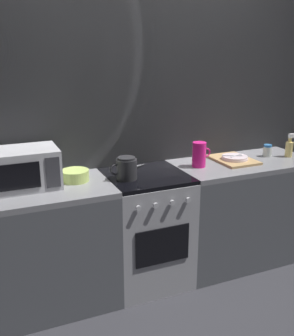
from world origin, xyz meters
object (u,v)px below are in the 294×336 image
Objects in this scene: mixing_bowl at (75,175)px; stove_unit at (146,229)px; kettle at (127,168)px; spray_bottle at (289,148)px; pitcher at (199,154)px; spice_jar at (267,151)px; dish_pile at (234,159)px; microwave at (24,168)px.

stove_unit is at bearing -7.44° from mixing_bowl.
spray_bottle reaches higher than kettle.
pitcher is 0.88m from spray_bottle.
spice_jar is 0.19m from spray_bottle.
kettle is 1.40× the size of spray_bottle.
spice_jar is (1.18, 0.05, 0.50)m from stove_unit.
kettle is at bearing -179.43° from spray_bottle.
dish_pile is (1.35, -0.03, -0.02)m from mixing_bowl.
spray_bottle reaches higher than pitcher.
microwave is at bearing 177.90° from pitcher.
spray_bottle is (0.52, -0.07, 0.06)m from dish_pile.
spray_bottle is at bearing -2.59° from microwave.
mixing_bowl is at bearing 172.56° from stove_unit.
dish_pile is (1.69, -0.03, -0.12)m from microwave.
mixing_bowl is at bearing 177.03° from spray_bottle.
mixing_bowl is (-0.35, 0.11, -0.04)m from kettle.
pitcher is (1.00, -0.05, 0.06)m from mixing_bowl.
spray_bottle is at bearing -7.80° from dish_pile.
spice_jar is (0.36, 0.01, 0.03)m from dish_pile.
kettle reaches higher than dish_pile.
spice_jar is at bearing 153.25° from spray_bottle.
spray_bottle is at bearing 0.57° from kettle.
stove_unit is 2.25× the size of dish_pile.
spice_jar is at bearing -0.47° from mixing_bowl.
pitcher is 0.50× the size of dish_pile.
spice_jar is at bearing -0.48° from microwave.
microwave is at bearing 179.52° from spice_jar.
kettle is at bearing -174.13° from pitcher.
dish_pile is at bearing 172.20° from spray_bottle.
pitcher is at bearing 176.66° from spray_bottle.
mixing_bowl is at bearing 178.92° from dish_pile.
pitcher is 1.90× the size of spice_jar.
spray_bottle reaches higher than dish_pile.
mixing_bowl is at bearing 177.36° from pitcher.
mixing_bowl is (-0.53, 0.07, 0.49)m from stove_unit.
kettle reaches higher than spice_jar.
mixing_bowl is 1.00× the size of pitcher.
kettle is 0.71× the size of dish_pile.
mixing_bowl is 0.99× the size of spray_bottle.
dish_pile is 0.53m from spray_bottle.
dish_pile is (0.82, 0.04, 0.47)m from stove_unit.
pitcher is (0.64, 0.07, 0.02)m from kettle.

